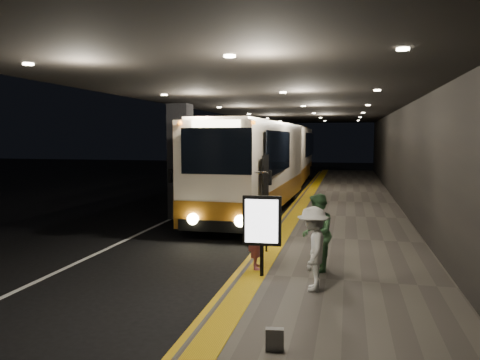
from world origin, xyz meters
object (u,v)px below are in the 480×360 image
(info_sign, at_px, (262,222))
(stanchion_post, at_px, (266,230))
(coach_main, at_px, (255,171))
(passenger_boarding, at_px, (257,234))
(passenger_waiting_white, at_px, (313,249))
(passenger_waiting_green, at_px, (317,233))
(coach_second, at_px, (288,157))
(bag_polka, at_px, (275,339))

(info_sign, xyz_separation_m, stanchion_post, (-0.27, 2.15, -0.59))
(coach_main, height_order, passenger_boarding, coach_main)
(passenger_waiting_white, height_order, info_sign, info_sign)
(passenger_waiting_green, distance_m, info_sign, 1.36)
(coach_main, bearing_deg, info_sign, -76.37)
(coach_second, height_order, bag_polka, coach_second)
(passenger_boarding, height_order, bag_polka, passenger_boarding)
(passenger_waiting_green, bearing_deg, coach_main, -163.15)
(coach_main, height_order, info_sign, coach_main)
(info_sign, bearing_deg, coach_second, 92.71)
(coach_second, relative_size, passenger_waiting_white, 7.15)
(info_sign, relative_size, stanchion_post, 1.48)
(coach_main, height_order, coach_second, coach_second)
(stanchion_post, bearing_deg, coach_main, 103.69)
(passenger_boarding, distance_m, bag_polka, 4.16)
(passenger_boarding, xyz_separation_m, stanchion_post, (-0.05, 1.58, -0.21))
(passenger_boarding, xyz_separation_m, passenger_waiting_green, (1.34, 0.12, 0.07))
(passenger_waiting_green, distance_m, stanchion_post, 2.04)
(passenger_waiting_white, bearing_deg, bag_polka, -7.85)
(coach_main, relative_size, passenger_waiting_white, 7.13)
(passenger_waiting_white, bearing_deg, passenger_waiting_green, 179.45)
(passenger_boarding, bearing_deg, passenger_waiting_white, -148.43)
(coach_main, relative_size, coach_second, 1.00)
(passenger_waiting_white, relative_size, bag_polka, 5.26)
(coach_second, distance_m, info_sign, 21.35)
(bag_polka, height_order, stanchion_post, stanchion_post)
(coach_main, bearing_deg, bag_polka, -76.04)
(bag_polka, xyz_separation_m, stanchion_post, (-1.08, 5.56, 0.44))
(coach_main, distance_m, stanchion_post, 7.24)
(coach_second, distance_m, bag_polka, 24.86)
(coach_main, xyz_separation_m, info_sign, (1.97, -9.12, -0.42))
(coach_main, bearing_deg, passenger_boarding, -76.99)
(passenger_boarding, relative_size, passenger_waiting_green, 0.92)
(passenger_boarding, distance_m, info_sign, 0.72)
(passenger_boarding, bearing_deg, coach_second, -11.55)
(passenger_waiting_white, xyz_separation_m, stanchion_post, (-1.41, 2.79, -0.23))
(bag_polka, bearing_deg, info_sign, 103.38)
(bag_polka, bearing_deg, stanchion_post, 100.99)
(coach_second, relative_size, passenger_waiting_green, 6.78)
(passenger_boarding, xyz_separation_m, bag_polka, (1.03, -3.98, -0.65))
(coach_main, height_order, stanchion_post, coach_main)
(passenger_waiting_white, xyz_separation_m, bag_polka, (-0.33, -2.77, -0.67))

